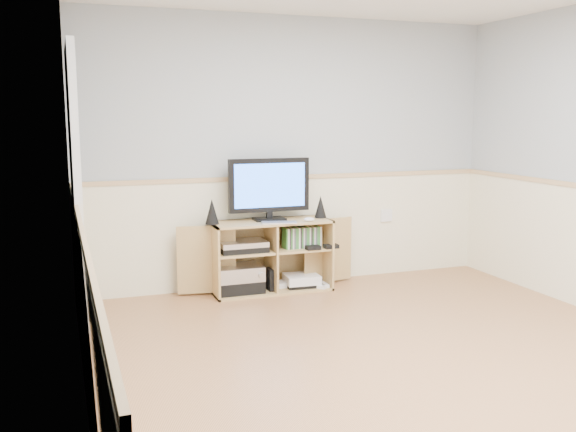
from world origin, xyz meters
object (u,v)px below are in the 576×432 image
object	(u,v)px
media_cabinet	(269,254)
monitor	(269,187)
game_consoles	(300,281)
keyboard	(279,223)

from	to	relation	value
media_cabinet	monitor	xyz separation A→B (m)	(0.00, -0.00, 0.62)
monitor	game_consoles	world-z (taller)	monitor
media_cabinet	monitor	bearing A→B (deg)	-90.00
media_cabinet	monitor	distance (m)	0.62
keyboard	game_consoles	size ratio (longest dim) A/B	0.68
monitor	game_consoles	bearing A→B (deg)	-12.20
game_consoles	monitor	bearing A→B (deg)	167.80
monitor	keyboard	distance (m)	0.35
monitor	keyboard	bearing A→B (deg)	-80.68
media_cabinet	monitor	world-z (taller)	monitor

